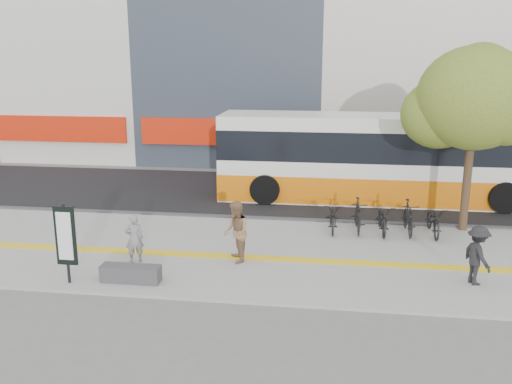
# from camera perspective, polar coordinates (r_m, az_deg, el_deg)

# --- Properties ---
(ground) EXTENTS (120.00, 120.00, 0.00)m
(ground) POSITION_cam_1_polar(r_m,az_deg,el_deg) (15.72, -2.25, -8.32)
(ground) COLOR #63625E
(ground) RESTS_ON ground
(sidewalk) EXTENTS (40.00, 7.00, 0.08)m
(sidewalk) POSITION_cam_1_polar(r_m,az_deg,el_deg) (17.08, -1.36, -6.29)
(sidewalk) COLOR gray
(sidewalk) RESTS_ON ground
(tactile_strip) EXTENTS (40.00, 0.45, 0.01)m
(tactile_strip) POSITION_cam_1_polar(r_m,az_deg,el_deg) (16.60, -1.64, -6.74)
(tactile_strip) COLOR yellow
(tactile_strip) RESTS_ON sidewalk
(street) EXTENTS (40.00, 8.00, 0.06)m
(street) POSITION_cam_1_polar(r_m,az_deg,el_deg) (24.18, 1.52, -0.14)
(street) COLOR black
(street) RESTS_ON ground
(curb) EXTENTS (40.00, 0.25, 0.14)m
(curb) POSITION_cam_1_polar(r_m,az_deg,el_deg) (20.35, 0.24, -2.79)
(curb) COLOR #3E3E41
(curb) RESTS_ON ground
(bench) EXTENTS (1.60, 0.45, 0.45)m
(bench) POSITION_cam_1_polar(r_m,az_deg,el_deg) (15.20, -12.88, -8.25)
(bench) COLOR #3E3E41
(bench) RESTS_ON sidewalk
(signboard) EXTENTS (0.55, 0.10, 2.20)m
(signboard) POSITION_cam_1_polar(r_m,az_deg,el_deg) (15.21, -19.17, -4.42)
(signboard) COLOR black
(signboard) RESTS_ON sidewalk
(street_tree) EXTENTS (4.40, 3.80, 6.31)m
(street_tree) POSITION_cam_1_polar(r_m,az_deg,el_deg) (19.70, 21.61, 8.84)
(street_tree) COLOR #3C2C1B
(street_tree) RESTS_ON sidewalk
(bus) EXTENTS (13.22, 3.14, 3.52)m
(bus) POSITION_cam_1_polar(r_m,az_deg,el_deg) (23.27, 12.76, 3.20)
(bus) COLOR silver
(bus) RESTS_ON street
(bicycle_row) EXTENTS (4.07, 1.95, 1.12)m
(bicycle_row) POSITION_cam_1_polar(r_m,az_deg,el_deg) (19.15, 13.02, -2.59)
(bicycle_row) COLOR black
(bicycle_row) RESTS_ON sidewalk
(seated_woman) EXTENTS (0.62, 0.53, 1.44)m
(seated_woman) POSITION_cam_1_polar(r_m,az_deg,el_deg) (16.38, -12.52, -4.72)
(seated_woman) COLOR black
(seated_woman) RESTS_ON sidewalk
(pedestrian_tan) EXTENTS (0.93, 1.05, 1.81)m
(pedestrian_tan) POSITION_cam_1_polar(r_m,az_deg,el_deg) (15.97, -2.10, -4.17)
(pedestrian_tan) COLOR #8E694A
(pedestrian_tan) RESTS_ON sidewalk
(pedestrian_dark) EXTENTS (0.90, 1.17, 1.60)m
(pedestrian_dark) POSITION_cam_1_polar(r_m,az_deg,el_deg) (15.61, 21.99, -6.11)
(pedestrian_dark) COLOR black
(pedestrian_dark) RESTS_ON sidewalk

